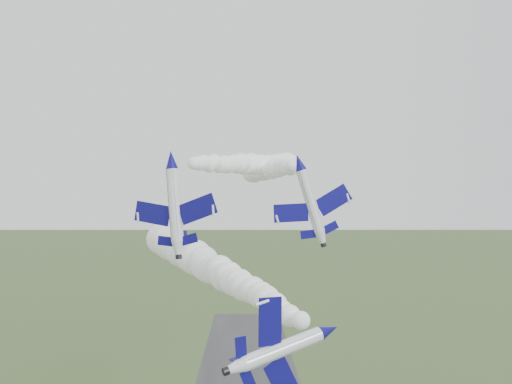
% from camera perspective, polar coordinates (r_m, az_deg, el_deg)
% --- Properties ---
extents(jet_lead, '(5.95, 10.66, 9.03)m').
position_cam_1_polar(jet_lead, '(51.59, 7.35, -13.57)').
color(jet_lead, silver).
extents(smoke_trail_jet_lead, '(33.01, 62.70, 5.96)m').
position_cam_1_polar(smoke_trail_jet_lead, '(83.28, -4.88, -7.32)').
color(smoke_trail_jet_lead, white).
extents(jet_pair_left, '(11.77, 13.57, 3.53)m').
position_cam_1_polar(jet_pair_left, '(74.76, -8.51, 3.25)').
color(jet_pair_left, silver).
extents(smoke_trail_jet_pair_left, '(24.20, 51.69, 4.61)m').
position_cam_1_polar(smoke_trail_jet_pair_left, '(102.98, -0.27, 2.83)').
color(smoke_trail_jet_pair_left, white).
extents(jet_pair_right, '(10.19, 12.66, 3.98)m').
position_cam_1_polar(jet_pair_right, '(74.67, 4.33, 3.00)').
color(jet_pair_right, silver).
extents(smoke_trail_jet_pair_right, '(11.36, 71.16, 5.16)m').
position_cam_1_polar(smoke_trail_jet_pair_right, '(112.86, 1.07, 2.27)').
color(smoke_trail_jet_pair_right, white).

